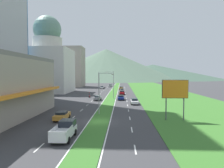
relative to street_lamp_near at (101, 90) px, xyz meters
name	(u,v)px	position (x,y,z in m)	size (l,w,h in m)	color
ground_plane	(99,122)	(0.42, -6.48, -4.77)	(600.00, 600.00, 0.00)	#38383A
grass_median	(114,91)	(0.42, 53.52, -4.74)	(3.20, 240.00, 0.06)	#387028
grass_verge_right	(160,92)	(21.02, 53.52, -4.74)	(24.00, 240.00, 0.06)	#387028
lane_dash_left_1	(39,148)	(-4.68, -18.79, -4.77)	(0.16, 2.80, 0.01)	silver
lane_dash_left_2	(61,129)	(-4.68, -11.10, -4.77)	(0.16, 2.80, 0.01)	silver
lane_dash_left_3	(73,118)	(-4.68, -3.41, -4.77)	(0.16, 2.80, 0.01)	silver
lane_dash_left_4	(81,110)	(-4.68, 4.28, -4.77)	(0.16, 2.80, 0.01)	silver
lane_dash_left_5	(87,105)	(-4.68, 11.98, -4.77)	(0.16, 2.80, 0.01)	silver
lane_dash_left_6	(92,101)	(-4.68, 19.67, -4.77)	(0.16, 2.80, 0.01)	silver
lane_dash_left_7	(95,98)	(-4.68, 27.36, -4.77)	(0.16, 2.80, 0.01)	silver
lane_dash_left_8	(98,96)	(-4.68, 35.05, -4.77)	(0.16, 2.80, 0.01)	silver
lane_dash_left_9	(100,94)	(-4.68, 42.74, -4.77)	(0.16, 2.80, 0.01)	silver
lane_dash_left_10	(102,92)	(-4.68, 50.43, -4.77)	(0.16, 2.80, 0.01)	silver
lane_dash_left_11	(104,91)	(-4.68, 58.12, -4.77)	(0.16, 2.80, 0.01)	silver
lane_dash_left_12	(105,89)	(-4.68, 65.81, -4.77)	(0.16, 2.80, 0.01)	silver
lane_dash_left_13	(106,88)	(-4.68, 73.50, -4.77)	(0.16, 2.80, 0.01)	silver
lane_dash_left_14	(107,87)	(-4.68, 81.19, -4.77)	(0.16, 2.80, 0.01)	silver
lane_dash_left_15	(108,87)	(-4.68, 88.88, -4.77)	(0.16, 2.80, 0.01)	silver
lane_dash_right_1	(135,149)	(5.52, -18.79, -4.77)	(0.16, 2.80, 0.01)	silver
lane_dash_right_2	(132,130)	(5.52, -11.10, -4.77)	(0.16, 2.80, 0.01)	silver
lane_dash_right_3	(130,118)	(5.52, -3.41, -4.77)	(0.16, 2.80, 0.01)	silver
lane_dash_right_4	(129,111)	(5.52, 4.28, -4.77)	(0.16, 2.80, 0.01)	silver
lane_dash_right_5	(128,105)	(5.52, 11.98, -4.77)	(0.16, 2.80, 0.01)	silver
lane_dash_right_6	(127,101)	(5.52, 19.67, -4.77)	(0.16, 2.80, 0.01)	silver
lane_dash_right_7	(126,98)	(5.52, 27.36, -4.77)	(0.16, 2.80, 0.01)	silver
lane_dash_right_8	(126,96)	(5.52, 35.05, -4.77)	(0.16, 2.80, 0.01)	silver
lane_dash_right_9	(126,94)	(5.52, 42.74, -4.77)	(0.16, 2.80, 0.01)	silver
lane_dash_right_10	(125,92)	(5.52, 50.43, -4.77)	(0.16, 2.80, 0.01)	silver
lane_dash_right_11	(125,91)	(5.52, 58.12, -4.77)	(0.16, 2.80, 0.01)	silver
lane_dash_right_12	(125,89)	(5.52, 65.81, -4.77)	(0.16, 2.80, 0.01)	silver
lane_dash_right_13	(125,88)	(5.52, 73.50, -4.77)	(0.16, 2.80, 0.01)	silver
lane_dash_right_14	(125,88)	(5.52, 81.19, -4.77)	(0.16, 2.80, 0.01)	silver
lane_dash_right_15	(124,87)	(5.52, 88.88, -4.77)	(0.16, 2.80, 0.01)	silver
edge_line_median_left	(110,91)	(-1.33, 53.52, -4.77)	(0.16, 240.00, 0.01)	silver
edge_line_median_right	(118,91)	(2.17, 53.52, -4.77)	(0.16, 240.00, 0.01)	silver
domed_building	(48,61)	(-27.75, 47.74, 8.46)	(19.27, 19.27, 32.64)	silver
midrise_colored	(73,67)	(-26.83, 88.40, 7.55)	(13.72, 13.72, 24.64)	#9E9384
hill_far_left	(60,70)	(-81.91, 243.37, 8.42)	(134.89, 134.89, 26.37)	#516B56
hill_far_center	(106,65)	(-16.94, 231.83, 15.49)	(183.89, 183.89, 40.52)	#516B56
hill_far_right	(153,72)	(50.43, 280.26, 6.42)	(205.90, 205.90, 22.37)	#3D5647
street_lamp_near	(101,90)	(0.00, 0.00, 0.00)	(3.01, 0.46, 8.17)	#99999E
street_lamp_mid	(113,83)	(1.06, 26.15, 0.25)	(2.65, 0.41, 8.71)	#99999E
billboard_roadside	(175,91)	(13.06, -4.81, 0.24)	(4.41, 0.28, 6.90)	#4C4C51
car_0	(121,97)	(3.78, 22.80, -4.04)	(1.98, 4.18, 1.42)	navy
car_1	(134,101)	(7.36, 13.99, -4.02)	(1.93, 4.75, 1.48)	silver
car_2	(122,93)	(4.06, 39.11, -4.00)	(1.98, 4.58, 1.48)	maroon
car_3	(110,86)	(-3.03, 85.88, -3.98)	(2.01, 4.59, 1.56)	#B2B2B7
car_4	(121,88)	(3.61, 64.67, -3.99)	(2.04, 4.15, 1.54)	#C6842D
car_5	(98,98)	(-3.21, 21.44, -4.06)	(1.99, 4.24, 1.36)	slate
car_6	(122,90)	(4.02, 50.61, -4.00)	(1.86, 4.13, 1.51)	slate
car_7	(62,115)	(-6.14, -5.36, -4.00)	(1.98, 4.75, 1.47)	#C6842D
car_8	(102,87)	(-6.62, 70.51, -4.03)	(1.88, 4.08, 1.45)	silver
pickup_truck_0	(65,130)	(-2.84, -15.42, -3.79)	(2.18, 5.40, 2.00)	silver
motorcycle_rider	(89,95)	(-6.72, 28.11, -4.03)	(0.36, 2.00, 1.80)	black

